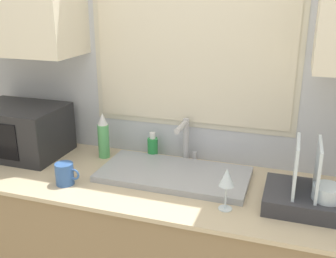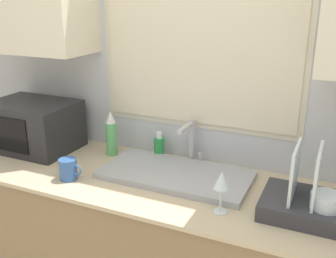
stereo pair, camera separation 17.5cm
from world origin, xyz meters
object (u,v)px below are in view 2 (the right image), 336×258
Objects in this scene: spray_bottle at (111,134)px; microwave at (33,125)px; dish_rack at (305,201)px; wine_glass at (222,182)px; soap_bottle at (159,147)px; mug_near_sink at (68,169)px; faucet at (191,138)px.

microwave is at bearing -168.00° from spray_bottle.
wine_glass is (-0.31, -0.12, 0.08)m from dish_rack.
soap_bottle is (0.26, 0.07, -0.06)m from spray_bottle.
soap_bottle reaches higher than mug_near_sink.
soap_bottle is at bearing 15.73° from spray_bottle.
soap_bottle is (-0.19, 0.01, -0.08)m from faucet.
faucet is 0.20m from soap_bottle.
spray_bottle reaches higher than mug_near_sink.
faucet is at bearing 10.04° from microwave.
microwave reaches higher than mug_near_sink.
spray_bottle is at bearing 168.18° from dish_rack.
wine_glass is (1.20, -0.24, 0.00)m from microwave.
dish_rack is at bearing 21.20° from wine_glass.
faucet is 0.75× the size of dish_rack.
spray_bottle is 0.81m from wine_glass.
mug_near_sink is 0.76m from wine_glass.
wine_glass is at bearing -40.89° from soap_bottle.
dish_rack is at bearing 7.09° from mug_near_sink.
dish_rack is at bearing -24.99° from faucet.
wine_glass reaches higher than soap_bottle.
dish_rack reaches higher than mug_near_sink.
wine_glass is at bearing 0.88° from mug_near_sink.
microwave reaches higher than faucet.
mug_near_sink is (-0.28, -0.43, -0.01)m from soap_bottle.
spray_bottle is 0.27m from soap_bottle.
dish_rack is (0.61, -0.28, -0.08)m from faucet.
dish_rack is 1.27× the size of spray_bottle.
faucet is at bearing 41.61° from mug_near_sink.
faucet reaches higher than mug_near_sink.
spray_bottle is (-0.44, -0.06, -0.02)m from faucet.
dish_rack reaches higher than wine_glass.
mug_near_sink is at bearing -179.12° from wine_glass.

